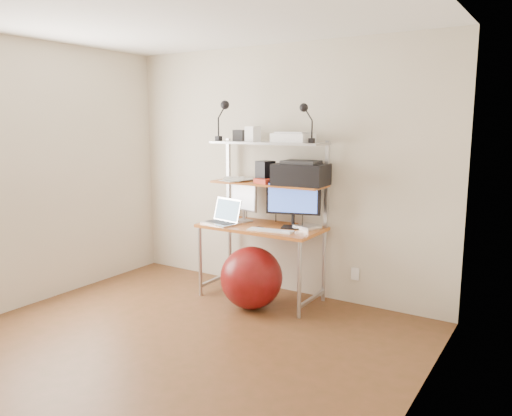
{
  "coord_description": "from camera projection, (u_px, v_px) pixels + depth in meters",
  "views": [
    {
      "loc": [
        2.5,
        -2.63,
        1.74
      ],
      "look_at": [
        0.12,
        1.15,
        0.97
      ],
      "focal_mm": 35.0,
      "sensor_mm": 36.0,
      "label": 1
    }
  ],
  "objects": [
    {
      "name": "room",
      "position": [
        157.0,
        191.0,
        3.59
      ],
      "size": [
        3.6,
        3.6,
        3.6
      ],
      "color": "brown",
      "rests_on": "ground"
    },
    {
      "name": "computer_desk",
      "position": [
        265.0,
        203.0,
        4.89
      ],
      "size": [
        1.2,
        0.6,
        1.57
      ],
      "color": "#C36B26",
      "rests_on": "ground"
    },
    {
      "name": "wall_outlet",
      "position": [
        355.0,
        274.0,
        4.79
      ],
      "size": [
        0.08,
        0.01,
        0.12
      ],
      "primitive_type": "cube",
      "color": "white",
      "rests_on": "room"
    },
    {
      "name": "monitor_silver",
      "position": [
        244.0,
        199.0,
        5.07
      ],
      "size": [
        0.37,
        0.18,
        0.43
      ],
      "rotation": [
        0.0,
        0.0,
        -0.3
      ],
      "color": "silver",
      "rests_on": "desktop"
    },
    {
      "name": "monitor_black",
      "position": [
        293.0,
        201.0,
        4.74
      ],
      "size": [
        0.51,
        0.21,
        0.52
      ],
      "rotation": [
        0.0,
        0.0,
        0.3
      ],
      "color": "black",
      "rests_on": "desktop"
    },
    {
      "name": "laptop",
      "position": [
        224.0,
        218.0,
        4.98
      ],
      "size": [
        0.4,
        0.35,
        0.31
      ],
      "rotation": [
        0.0,
        0.0,
        -0.21
      ],
      "color": "silver",
      "rests_on": "desktop"
    },
    {
      "name": "keyboard",
      "position": [
        270.0,
        231.0,
        4.63
      ],
      "size": [
        0.45,
        0.18,
        0.01
      ],
      "primitive_type": "cube",
      "rotation": [
        0.0,
        0.0,
        0.13
      ],
      "color": "white",
      "rests_on": "desktop"
    },
    {
      "name": "mouse",
      "position": [
        287.0,
        232.0,
        4.53
      ],
      "size": [
        0.08,
        0.06,
        0.02
      ],
      "primitive_type": "cube",
      "rotation": [
        0.0,
        0.0,
        -0.1
      ],
      "color": "white",
      "rests_on": "desktop"
    },
    {
      "name": "mac_mini",
      "position": [
        307.0,
        227.0,
        4.73
      ],
      "size": [
        0.24,
        0.24,
        0.04
      ],
      "primitive_type": "cube",
      "rotation": [
        0.0,
        0.0,
        -0.28
      ],
      "color": "silver",
      "rests_on": "desktop"
    },
    {
      "name": "phone",
      "position": [
        257.0,
        228.0,
        4.73
      ],
      "size": [
        0.07,
        0.13,
        0.01
      ],
      "primitive_type": "cube",
      "rotation": [
        0.0,
        0.0,
        -0.04
      ],
      "color": "black",
      "rests_on": "desktop"
    },
    {
      "name": "printer",
      "position": [
        301.0,
        174.0,
        4.7
      ],
      "size": [
        0.51,
        0.37,
        0.23
      ],
      "rotation": [
        0.0,
        0.0,
        0.07
      ],
      "color": "black",
      "rests_on": "mid_shelf"
    },
    {
      "name": "nas_cube",
      "position": [
        265.0,
        172.0,
        4.91
      ],
      "size": [
        0.18,
        0.18,
        0.21
      ],
      "primitive_type": "cube",
      "rotation": [
        0.0,
        0.0,
        -0.31
      ],
      "color": "black",
      "rests_on": "mid_shelf"
    },
    {
      "name": "red_box",
      "position": [
        264.0,
        181.0,
        4.83
      ],
      "size": [
        0.2,
        0.16,
        0.05
      ],
      "primitive_type": "cube",
      "rotation": [
        0.0,
        0.0,
        -0.29
      ],
      "color": "red",
      "rests_on": "mid_shelf"
    },
    {
      "name": "scanner",
      "position": [
        293.0,
        137.0,
        4.72
      ],
      "size": [
        0.39,
        0.27,
        0.1
      ],
      "rotation": [
        0.0,
        0.0,
        -0.08
      ],
      "color": "white",
      "rests_on": "top_shelf"
    },
    {
      "name": "box_white",
      "position": [
        253.0,
        134.0,
        4.9
      ],
      "size": [
        0.15,
        0.14,
        0.15
      ],
      "primitive_type": "cube",
      "rotation": [
        0.0,
        0.0,
        -0.28
      ],
      "color": "white",
      "rests_on": "top_shelf"
    },
    {
      "name": "box_grey",
      "position": [
        240.0,
        135.0,
        5.07
      ],
      "size": [
        0.12,
        0.12,
        0.11
      ],
      "primitive_type": "cube",
      "rotation": [
        0.0,
        0.0,
        0.12
      ],
      "color": "#2B2B2D",
      "rests_on": "top_shelf"
    },
    {
      "name": "clip_lamp_left",
      "position": [
        224.0,
        112.0,
        4.97
      ],
      "size": [
        0.16,
        0.09,
        0.4
      ],
      "color": "black",
      "rests_on": "top_shelf"
    },
    {
      "name": "clip_lamp_right",
      "position": [
        305.0,
        114.0,
        4.54
      ],
      "size": [
        0.14,
        0.08,
        0.36
      ],
      "color": "black",
      "rests_on": "top_shelf"
    },
    {
      "name": "exercise_ball",
      "position": [
        251.0,
        278.0,
        4.69
      ],
      "size": [
        0.59,
        0.59,
        0.59
      ],
      "primitive_type": "sphere",
      "color": "maroon",
      "rests_on": "floor"
    },
    {
      "name": "paper_stack",
      "position": [
        237.0,
        179.0,
        5.11
      ],
      "size": [
        0.38,
        0.41,
        0.02
      ],
      "color": "white",
      "rests_on": "mid_shelf"
    }
  ]
}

